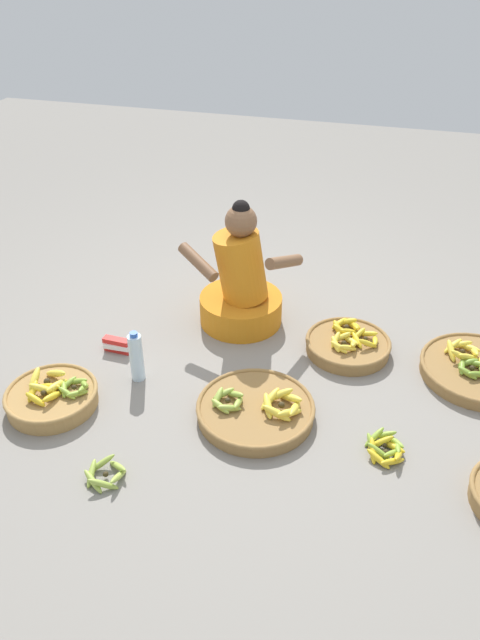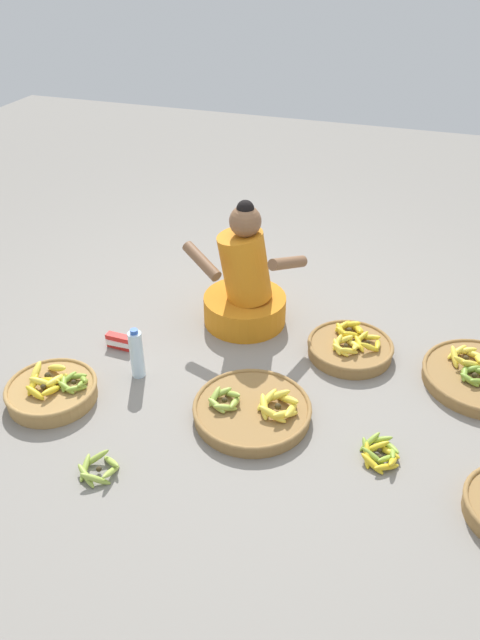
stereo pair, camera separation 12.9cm
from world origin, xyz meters
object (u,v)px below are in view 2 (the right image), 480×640
object	(u,v)px
banana_basket_front_center	(52,390)
loose_bananas_back_left	(380,453)
vendor_woman_front	(245,285)
packet_carton_stack	(120,342)
banana_basket_back_right	(350,347)
loose_bananas_front_left	(97,469)
banana_basket_near_bicycle	(253,410)
water_bottle	(137,354)

from	to	relation	value
banana_basket_front_center	loose_bananas_back_left	size ratio (longest dim) A/B	1.91
vendor_woman_front	packet_carton_stack	distance (m)	0.83
banana_basket_back_right	loose_bananas_back_left	bearing A→B (deg)	-70.08
loose_bananas_front_left	packet_carton_stack	bearing A→B (deg)	112.06
loose_bananas_back_left	loose_bananas_front_left	distance (m)	1.33
banana_basket_near_bicycle	loose_bananas_back_left	world-z (taller)	banana_basket_near_bicycle
loose_bananas_back_left	loose_bananas_front_left	xyz separation A→B (m)	(-1.23, -0.52, 0.00)
vendor_woman_front	packet_carton_stack	bearing A→B (deg)	-140.13
vendor_woman_front	banana_basket_back_right	xyz separation A→B (m)	(0.70, -0.14, -0.21)
vendor_woman_front	banana_basket_back_right	distance (m)	0.74
water_bottle	banana_basket_back_right	bearing A→B (deg)	27.75
vendor_woman_front	loose_bananas_front_left	world-z (taller)	vendor_woman_front
banana_basket_back_right	banana_basket_near_bicycle	bearing A→B (deg)	-118.88
water_bottle	banana_basket_near_bicycle	bearing A→B (deg)	-9.47
banana_basket_near_bicycle	water_bottle	xyz separation A→B (m)	(-0.71, 0.12, 0.10)
banana_basket_near_bicycle	banana_basket_back_right	bearing A→B (deg)	61.12
banana_basket_front_center	banana_basket_near_bicycle	world-z (taller)	banana_basket_front_center
vendor_woman_front	loose_bananas_back_left	world-z (taller)	vendor_woman_front
banana_basket_near_bicycle	loose_bananas_front_left	xyz separation A→B (m)	(-0.56, -0.60, -0.01)
vendor_woman_front	banana_basket_front_center	size ratio (longest dim) A/B	1.69
water_bottle	packet_carton_stack	world-z (taller)	water_bottle
vendor_woman_front	water_bottle	world-z (taller)	vendor_woman_front
banana_basket_back_right	vendor_woman_front	bearing A→B (deg)	168.99
water_bottle	loose_bananas_front_left	bearing A→B (deg)	-78.33
banana_basket_front_center	water_bottle	world-z (taller)	water_bottle
banana_basket_back_right	loose_bananas_back_left	size ratio (longest dim) A/B	1.99
banana_basket_back_right	packet_carton_stack	bearing A→B (deg)	-163.91
water_bottle	packet_carton_stack	size ratio (longest dim) A/B	1.86
loose_bananas_back_left	loose_bananas_front_left	world-z (taller)	loose_bananas_front_left
vendor_woman_front	banana_basket_near_bicycle	distance (m)	0.92
banana_basket_back_right	packet_carton_stack	size ratio (longest dim) A/B	3.02
water_bottle	loose_bananas_back_left	bearing A→B (deg)	-8.24
banana_basket_back_right	loose_bananas_back_left	distance (m)	0.83
banana_basket_near_bicycle	loose_bananas_back_left	bearing A→B (deg)	-6.92
vendor_woman_front	packet_carton_stack	xyz separation A→B (m)	(-0.62, -0.52, -0.22)
vendor_woman_front	banana_basket_front_center	distance (m)	1.29
loose_bananas_front_left	banana_basket_back_right	bearing A→B (deg)	53.81
packet_carton_stack	banana_basket_front_center	bearing A→B (deg)	-102.90
banana_basket_back_right	water_bottle	distance (m)	1.24
vendor_woman_front	banana_basket_near_bicycle	bearing A→B (deg)	-69.18
loose_bananas_front_left	packet_carton_stack	world-z (taller)	packet_carton_stack
vendor_woman_front	water_bottle	xyz separation A→B (m)	(-0.40, -0.71, -0.12)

